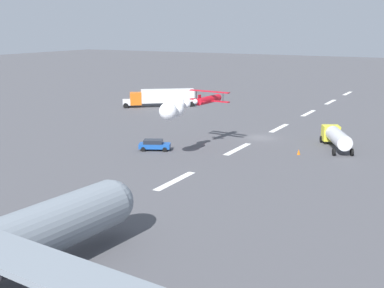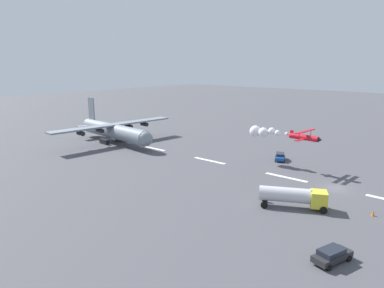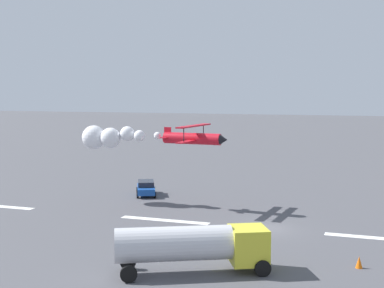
% 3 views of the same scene
% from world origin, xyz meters
% --- Properties ---
extents(ground_plane, '(440.00, 440.00, 0.00)m').
position_xyz_m(ground_plane, '(0.00, 0.00, 0.00)').
color(ground_plane, '#4C4C51').
rests_on(ground_plane, ground).
extents(runway_stripe_0, '(8.00, 0.90, 0.01)m').
position_xyz_m(runway_stripe_0, '(-61.03, 0.00, 0.01)').
color(runway_stripe_0, white).
rests_on(runway_stripe_0, ground).
extents(runway_stripe_1, '(8.00, 0.90, 0.01)m').
position_xyz_m(runway_stripe_1, '(-43.59, 0.00, 0.01)').
color(runway_stripe_1, white).
rests_on(runway_stripe_1, ground).
extents(runway_stripe_2, '(8.00, 0.90, 0.01)m').
position_xyz_m(runway_stripe_2, '(-26.16, 0.00, 0.01)').
color(runway_stripe_2, white).
rests_on(runway_stripe_2, ground).
extents(runway_stripe_3, '(8.00, 0.90, 0.01)m').
position_xyz_m(runway_stripe_3, '(-8.72, 0.00, 0.01)').
color(runway_stripe_3, white).
rests_on(runway_stripe_3, ground).
extents(runway_stripe_4, '(8.00, 0.90, 0.01)m').
position_xyz_m(runway_stripe_4, '(8.72, 0.00, 0.01)').
color(runway_stripe_4, white).
rests_on(runway_stripe_4, ground).
extents(runway_stripe_5, '(8.00, 0.90, 0.01)m').
position_xyz_m(runway_stripe_5, '(26.16, 0.00, 0.01)').
color(runway_stripe_5, white).
rests_on(runway_stripe_5, ground).
extents(runway_stripe_6, '(8.00, 0.90, 0.01)m').
position_xyz_m(runway_stripe_6, '(43.59, 0.00, 0.01)').
color(runway_stripe_6, white).
rests_on(runway_stripe_6, ground).
extents(stunt_biplane_red, '(15.28, 6.51, 2.63)m').
position_xyz_m(stunt_biplane_red, '(15.00, -5.37, 6.58)').
color(stunt_biplane_red, red).
extents(semi_truck_orange, '(11.60, 13.86, 3.70)m').
position_xyz_m(semi_truck_orange, '(-19.16, -30.49, 2.14)').
color(semi_truck_orange, silver).
rests_on(semi_truck_orange, ground).
extents(fuel_tanker_truck, '(9.33, 6.50, 2.90)m').
position_xyz_m(fuel_tanker_truck, '(1.75, 12.16, 1.74)').
color(fuel_tanker_truck, yellow).
rests_on(fuel_tanker_truck, ground).
extents(followme_car_yellow, '(3.50, 4.70, 1.52)m').
position_xyz_m(followme_car_yellow, '(15.02, -10.04, 0.81)').
color(followme_car_yellow, '#194CA5').
rests_on(followme_car_yellow, ground).
extents(traffic_cone_near, '(0.44, 0.44, 0.75)m').
position_xyz_m(traffic_cone_near, '(-7.67, 7.84, 0.38)').
color(traffic_cone_near, orange).
rests_on(traffic_cone_near, ground).
extents(traffic_cone_far, '(0.44, 0.44, 0.75)m').
position_xyz_m(traffic_cone_far, '(7.57, 8.57, 0.38)').
color(traffic_cone_far, orange).
rests_on(traffic_cone_far, ground).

